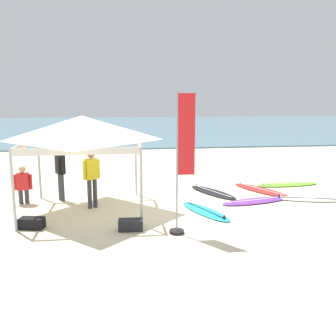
# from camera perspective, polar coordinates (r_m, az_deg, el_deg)

# --- Properties ---
(ground_plane) EXTENTS (80.00, 80.00, 0.00)m
(ground_plane) POSITION_cam_1_polar(r_m,az_deg,el_deg) (11.17, 0.40, -6.35)
(ground_plane) COLOR beige
(sea) EXTENTS (80.00, 36.00, 0.10)m
(sea) POSITION_cam_1_polar(r_m,az_deg,el_deg) (41.72, -5.30, 6.22)
(sea) COLOR #568499
(sea) RESTS_ON ground
(canopy_tent) EXTENTS (3.23, 3.23, 2.75)m
(canopy_tent) POSITION_cam_1_polar(r_m,az_deg,el_deg) (10.99, -12.77, 5.81)
(canopy_tent) COLOR #B7B7BC
(canopy_tent) RESTS_ON ground
(surfboard_cyan) EXTENTS (1.36, 2.20, 0.19)m
(surfboard_cyan) POSITION_cam_1_polar(r_m,az_deg,el_deg) (11.00, 5.61, -6.47)
(surfboard_cyan) COLOR #23B2CC
(surfboard_cyan) RESTS_ON ground
(surfboard_purple) EXTENTS (2.42, 1.18, 0.19)m
(surfboard_purple) POSITION_cam_1_polar(r_m,az_deg,el_deg) (12.32, 12.99, -4.82)
(surfboard_purple) COLOR purple
(surfboard_purple) RESTS_ON ground
(surfboard_black) EXTENTS (1.53, 2.32, 0.19)m
(surfboard_black) POSITION_cam_1_polar(r_m,az_deg,el_deg) (13.18, 6.69, -3.60)
(surfboard_black) COLOR black
(surfboard_black) RESTS_ON ground
(surfboard_white) EXTENTS (2.17, 1.12, 0.19)m
(surfboard_white) POSITION_cam_1_polar(r_m,az_deg,el_deg) (13.00, 20.03, -4.39)
(surfboard_white) COLOR white
(surfboard_white) RESTS_ON ground
(surfboard_red) EXTENTS (1.68, 2.42, 0.19)m
(surfboard_red) POSITION_cam_1_polar(r_m,az_deg,el_deg) (13.80, 13.70, -3.19)
(surfboard_red) COLOR red
(surfboard_red) RESTS_ON ground
(surfboard_lime) EXTENTS (2.47, 0.84, 0.19)m
(surfboard_lime) POSITION_cam_1_polar(r_m,az_deg,el_deg) (14.91, 17.48, -2.35)
(surfboard_lime) COLOR #7AD12D
(surfboard_lime) RESTS_ON ground
(person_yellow) EXTENTS (0.48, 0.38, 1.71)m
(person_yellow) POSITION_cam_1_polar(r_m,az_deg,el_deg) (11.39, -11.39, -1.09)
(person_yellow) COLOR #383842
(person_yellow) RESTS_ON ground
(person_black) EXTENTS (0.36, 0.50, 1.71)m
(person_black) POSITION_cam_1_polar(r_m,az_deg,el_deg) (12.41, -15.86, -0.32)
(person_black) COLOR #383842
(person_black) RESTS_ON ground
(person_red) EXTENTS (0.55, 0.25, 1.20)m
(person_red) POSITION_cam_1_polar(r_m,az_deg,el_deg) (12.49, -20.95, -2.13)
(person_red) COLOR #383842
(person_red) RESTS_ON ground
(banner_flag) EXTENTS (0.60, 0.36, 3.40)m
(banner_flag) POSITION_cam_1_polar(r_m,az_deg,el_deg) (8.96, 2.08, -0.25)
(banner_flag) COLOR #99999E
(banner_flag) RESTS_ON ground
(gear_bag_near_tent) EXTENTS (0.66, 0.44, 0.28)m
(gear_bag_near_tent) POSITION_cam_1_polar(r_m,az_deg,el_deg) (10.23, -19.77, -7.80)
(gear_bag_near_tent) COLOR black
(gear_bag_near_tent) RESTS_ON ground
(gear_bag_by_pole) EXTENTS (0.61, 0.35, 0.28)m
(gear_bag_by_pole) POSITION_cam_1_polar(r_m,az_deg,el_deg) (9.56, -5.64, -8.49)
(gear_bag_by_pole) COLOR #232328
(gear_bag_by_pole) RESTS_ON ground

